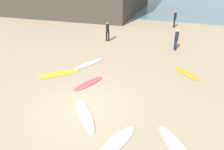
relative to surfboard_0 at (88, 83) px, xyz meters
name	(u,v)px	position (x,y,z in m)	size (l,w,h in m)	color
ground_plane	(85,106)	(0.77, -1.87, -0.04)	(120.00, 120.00, 0.00)	tan
ocean_water	(171,2)	(0.77, 37.51, 0.00)	(120.00, 40.00, 0.08)	slate
surfboard_0	(88,83)	(0.00, 0.00, 0.00)	(0.49, 2.02, 0.08)	#D5525A
surfboard_1	(116,142)	(2.80, -3.38, 0.00)	(0.56, 2.09, 0.07)	silver
surfboard_2	(180,150)	(4.93, -2.96, -0.01)	(0.55, 2.49, 0.07)	white
surfboard_3	(85,115)	(1.06, -2.42, 0.00)	(0.50, 2.44, 0.08)	#F6E9CA
surfboard_4	(89,63)	(-1.15, 2.39, 0.00)	(0.53, 2.50, 0.09)	white
surfboard_5	(187,73)	(4.97, 3.14, 0.00)	(0.54, 1.96, 0.08)	#F6A127
surfboard_6	(60,74)	(-2.14, 0.46, -0.01)	(0.59, 2.49, 0.06)	yellow
beachgoer_near	(176,39)	(3.93, 7.22, 0.87)	(0.37, 0.37, 1.64)	#191E33
beachgoer_mid	(175,18)	(3.21, 14.72, 0.98)	(0.33, 0.34, 1.81)	black
beachgoer_far	(108,31)	(-1.86, 7.45, 0.90)	(0.39, 0.39, 1.69)	black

